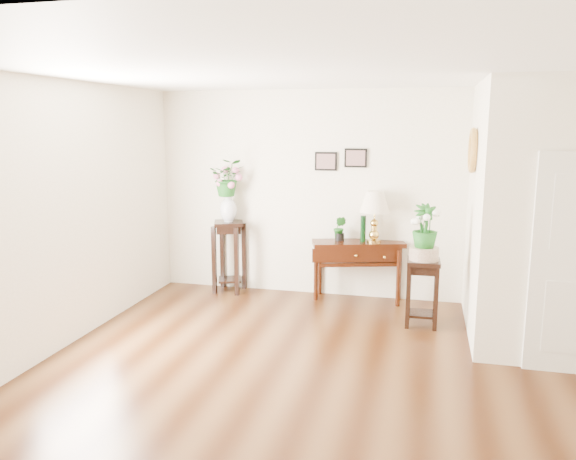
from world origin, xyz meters
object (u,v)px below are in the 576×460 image
(console_table, at_px, (358,271))
(plant_stand_b, at_px, (422,293))
(plant_stand_a, at_px, (229,257))
(table_lamp, at_px, (374,216))

(console_table, distance_m, plant_stand_b, 1.17)
(console_table, height_order, plant_stand_a, plant_stand_a)
(console_table, xyz_separation_m, table_lamp, (0.20, 0.00, 0.75))
(console_table, bearing_deg, plant_stand_a, 164.85)
(table_lamp, xyz_separation_m, plant_stand_a, (-2.01, -0.03, -0.65))
(plant_stand_b, bearing_deg, table_lamp, 129.08)
(table_lamp, height_order, plant_stand_b, table_lamp)
(plant_stand_a, bearing_deg, table_lamp, 0.78)
(plant_stand_a, bearing_deg, console_table, 0.86)
(console_table, relative_size, plant_stand_a, 1.21)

